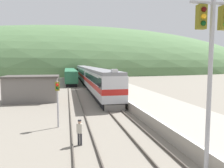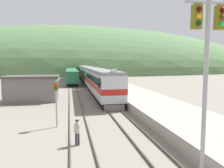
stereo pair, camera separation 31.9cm
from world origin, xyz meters
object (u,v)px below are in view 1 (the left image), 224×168
at_px(express_train_lead_car, 100,82).
at_px(carriage_second, 87,74).
at_px(carriage_third, 81,71).
at_px(signal_post_siding, 58,95).
at_px(track_worker, 80,131).
at_px(carriage_fourth, 78,69).
at_px(signal_mast_main, 211,53).
at_px(siding_train, 70,75).

distance_m(express_train_lead_car, carriage_second, 22.75).
bearing_deg(carriage_third, signal_post_siding, -95.58).
distance_m(signal_post_siding, track_worker, 4.98).
relative_size(carriage_fourth, track_worker, 12.83).
height_order(carriage_fourth, signal_post_siding, carriage_fourth).
bearing_deg(signal_post_siding, carriage_third, 84.42).
relative_size(signal_mast_main, track_worker, 5.23).
bearing_deg(signal_mast_main, track_worker, 135.56).
distance_m(express_train_lead_car, siding_train, 29.93).
distance_m(express_train_lead_car, signal_post_siding, 16.32).
bearing_deg(track_worker, signal_post_siding, 109.29).
bearing_deg(signal_mast_main, carriage_fourth, 90.68).
bearing_deg(carriage_second, carriage_third, 90.00).
distance_m(express_train_lead_car, carriage_fourth, 67.92).
bearing_deg(signal_post_siding, siding_train, 87.73).
xyz_separation_m(express_train_lead_car, signal_mast_main, (1.10, -24.97, 3.45)).
xyz_separation_m(carriage_fourth, signal_mast_main, (1.10, -92.89, 3.46)).
height_order(carriage_third, track_worker, carriage_third).
relative_size(carriage_fourth, siding_train, 0.69).
bearing_deg(carriage_fourth, carriage_third, -90.00).
xyz_separation_m(express_train_lead_car, carriage_second, (0.00, 22.75, -0.01)).
distance_m(carriage_fourth, signal_mast_main, 92.96).
xyz_separation_m(carriage_second, signal_post_siding, (-5.92, -37.96, 0.42)).
bearing_deg(express_train_lead_car, track_worker, -102.62).
distance_m(carriage_fourth, siding_train, 38.52).
bearing_deg(track_worker, siding_train, 89.72).
bearing_deg(express_train_lead_car, signal_mast_main, -87.47).
bearing_deg(carriage_third, track_worker, -93.86).
xyz_separation_m(express_train_lead_car, signal_post_siding, (-5.92, -15.21, 0.41)).
bearing_deg(express_train_lead_car, signal_post_siding, -111.26).
relative_size(carriage_second, signal_mast_main, 2.45).
height_order(carriage_second, carriage_third, same).
bearing_deg(express_train_lead_car, carriage_second, 90.00).
bearing_deg(track_worker, carriage_fourth, 87.13).
relative_size(carriage_fourth, signal_mast_main, 2.45).
height_order(carriage_fourth, signal_mast_main, signal_mast_main).
relative_size(carriage_second, carriage_fourth, 1.00).
bearing_deg(siding_train, signal_post_siding, -92.27).
xyz_separation_m(carriage_second, carriage_third, (0.00, 22.59, 0.00)).
bearing_deg(siding_train, signal_mast_main, -84.51).
height_order(express_train_lead_car, signal_post_siding, express_train_lead_car).
bearing_deg(express_train_lead_car, carriage_fourth, 90.00).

